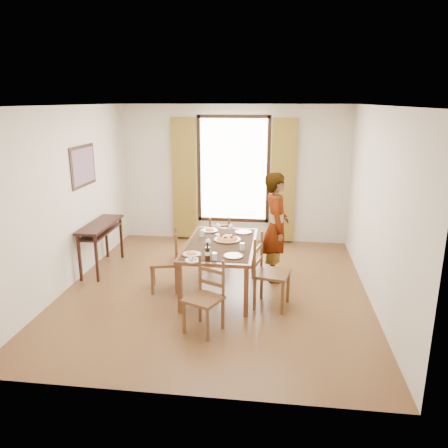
# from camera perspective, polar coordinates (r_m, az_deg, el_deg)

# --- Properties ---
(ground) EXTENTS (5.00, 5.00, 0.00)m
(ground) POSITION_cam_1_polar(r_m,az_deg,el_deg) (6.71, -1.06, -8.48)
(ground) COLOR #4A2D17
(ground) RESTS_ON ground
(room_shell) EXTENTS (4.60, 5.10, 2.74)m
(room_shell) POSITION_cam_1_polar(r_m,az_deg,el_deg) (6.36, -1.00, 4.76)
(room_shell) COLOR beige
(room_shell) RESTS_ON ground
(console_table) EXTENTS (0.38, 1.20, 0.80)m
(console_table) POSITION_cam_1_polar(r_m,az_deg,el_deg) (7.56, -15.83, -0.76)
(console_table) COLOR black
(console_table) RESTS_ON ground
(dining_table) EXTENTS (1.00, 1.66, 0.76)m
(dining_table) POSITION_cam_1_polar(r_m,az_deg,el_deg) (6.41, -0.46, -3.06)
(dining_table) COLOR brown
(dining_table) RESTS_ON ground
(chair_west) EXTENTS (0.49, 0.49, 0.93)m
(chair_west) POSITION_cam_1_polar(r_m,az_deg,el_deg) (6.61, -7.51, -4.98)
(chair_west) COLOR brown
(chair_west) RESTS_ON ground
(chair_north) EXTENTS (0.47, 0.47, 0.86)m
(chair_north) POSITION_cam_1_polar(r_m,az_deg,el_deg) (7.62, -0.73, -2.24)
(chair_north) COLOR brown
(chair_north) RESTS_ON ground
(chair_south) EXTENTS (0.53, 0.53, 0.91)m
(chair_south) POSITION_cam_1_polar(r_m,az_deg,el_deg) (5.43, -2.51, -9.72)
(chair_south) COLOR brown
(chair_south) RESTS_ON ground
(chair_east) EXTENTS (0.53, 0.53, 1.01)m
(chair_east) POSITION_cam_1_polar(r_m,az_deg,el_deg) (6.05, 5.96, -6.53)
(chair_east) COLOR brown
(chair_east) RESTS_ON ground
(man) EXTENTS (0.68, 0.49, 1.72)m
(man) POSITION_cam_1_polar(r_m,az_deg,el_deg) (6.86, 6.83, -0.40)
(man) COLOR #9A9CA2
(man) RESTS_ON ground
(plate_sw) EXTENTS (0.27, 0.27, 0.05)m
(plate_sw) POSITION_cam_1_polar(r_m,az_deg,el_deg) (5.91, -4.26, -3.80)
(plate_sw) COLOR silver
(plate_sw) RESTS_ON dining_table
(plate_se) EXTENTS (0.27, 0.27, 0.05)m
(plate_se) POSITION_cam_1_polar(r_m,az_deg,el_deg) (5.84, 1.25, -4.03)
(plate_se) COLOR silver
(plate_se) RESTS_ON dining_table
(plate_nw) EXTENTS (0.27, 0.27, 0.05)m
(plate_nw) POSITION_cam_1_polar(r_m,az_deg,el_deg) (6.95, -1.89, -0.73)
(plate_nw) COLOR silver
(plate_nw) RESTS_ON dining_table
(plate_ne) EXTENTS (0.27, 0.27, 0.05)m
(plate_ne) POSITION_cam_1_polar(r_m,az_deg,el_deg) (6.88, 2.54, -0.92)
(plate_ne) COLOR silver
(plate_ne) RESTS_ON dining_table
(pasta_platter) EXTENTS (0.40, 0.40, 0.10)m
(pasta_platter) POSITION_cam_1_polar(r_m,az_deg,el_deg) (6.48, 0.46, -1.75)
(pasta_platter) COLOR #D3421B
(pasta_platter) RESTS_ON dining_table
(caprese_plate) EXTENTS (0.20, 0.20, 0.04)m
(caprese_plate) POSITION_cam_1_polar(r_m,az_deg,el_deg) (5.70, -4.13, -4.63)
(caprese_plate) COLOR silver
(caprese_plate) RESTS_ON dining_table
(wine_glass_a) EXTENTS (0.08, 0.08, 0.18)m
(wine_glass_a) POSITION_cam_1_polar(r_m,az_deg,el_deg) (6.02, -2.08, -2.76)
(wine_glass_a) COLOR white
(wine_glass_a) RESTS_ON dining_table
(wine_glass_b) EXTENTS (0.08, 0.08, 0.18)m
(wine_glass_b) POSITION_cam_1_polar(r_m,az_deg,el_deg) (6.72, 0.88, -0.74)
(wine_glass_b) COLOR white
(wine_glass_b) RESTS_ON dining_table
(wine_glass_c) EXTENTS (0.08, 0.08, 0.18)m
(wine_glass_c) POSITION_cam_1_polar(r_m,az_deg,el_deg) (6.74, -0.83, -0.67)
(wine_glass_c) COLOR white
(wine_glass_c) RESTS_ON dining_table
(tumbler_a) EXTENTS (0.07, 0.07, 0.10)m
(tumbler_a) POSITION_cam_1_polar(r_m,az_deg,el_deg) (6.09, 2.39, -2.95)
(tumbler_a) COLOR silver
(tumbler_a) RESTS_ON dining_table
(tumbler_b) EXTENTS (0.07, 0.07, 0.10)m
(tumbler_b) POSITION_cam_1_polar(r_m,az_deg,el_deg) (6.69, -2.90, -1.20)
(tumbler_b) COLOR silver
(tumbler_b) RESTS_ON dining_table
(tumbler_c) EXTENTS (0.07, 0.07, 0.10)m
(tumbler_c) POSITION_cam_1_polar(r_m,az_deg,el_deg) (5.70, -1.25, -4.27)
(tumbler_c) COLOR silver
(tumbler_c) RESTS_ON dining_table
(wine_bottle) EXTENTS (0.07, 0.07, 0.25)m
(wine_bottle) POSITION_cam_1_polar(r_m,az_deg,el_deg) (5.67, -2.17, -3.60)
(wine_bottle) COLOR black
(wine_bottle) RESTS_ON dining_table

